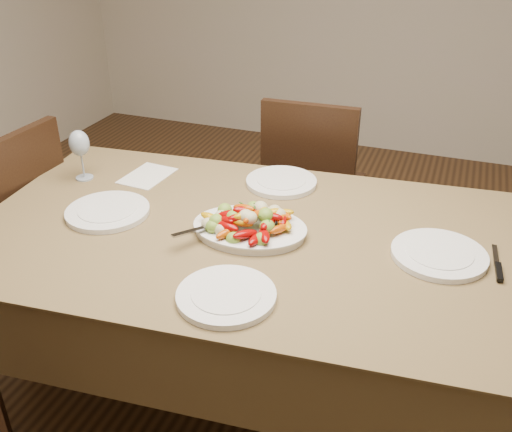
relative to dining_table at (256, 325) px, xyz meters
The scene contains 13 objects.
dining_table is the anchor object (origin of this frame).
chair_far 0.95m from the dining_table, 92.95° to the left, with size 0.42×0.42×0.95m, color black, non-canonical shape.
chair_left 1.15m from the dining_table, behind, with size 0.42×0.42×0.95m, color black, non-canonical shape.
serving_platter 0.39m from the dining_table, 150.72° to the right, with size 0.35×0.26×0.02m, color white.
roasted_vegetables 0.45m from the dining_table, 150.72° to the right, with size 0.29×0.20×0.09m, color #7F0303, non-canonical shape.
serving_spoon 0.44m from the dining_table, 145.99° to the right, with size 0.28×0.06×0.03m, color #9EA0A8, non-canonical shape.
plate_left 0.65m from the dining_table, behind, with size 0.28×0.28×0.02m, color white.
plate_right 0.68m from the dining_table, ahead, with size 0.28×0.28×0.02m, color white.
plate_far 0.54m from the dining_table, 95.61° to the left, with size 0.26×0.26×0.02m, color white.
plate_near 0.52m from the dining_table, 82.51° to the right, with size 0.27×0.27×0.02m, color white.
wine_glass 0.91m from the dining_table, 168.57° to the left, with size 0.08×0.08×0.20m, color #8C99A5, non-canonical shape.
menu_card 0.71m from the dining_table, 154.83° to the left, with size 0.15×0.21×0.00m, color silver.
table_knife 0.82m from the dining_table, ahead, with size 0.02×0.20×0.01m, color #9EA0A8, non-canonical shape.
Camera 1 is at (0.45, -1.21, 1.69)m, focal length 40.00 mm.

